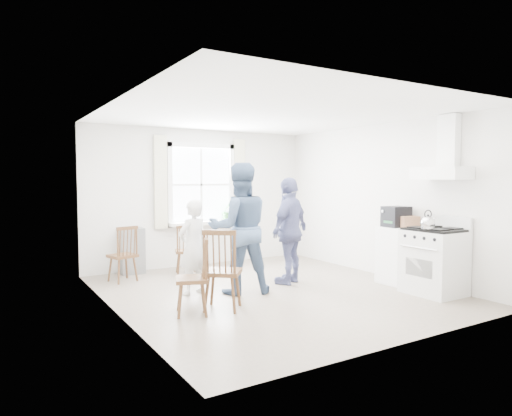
% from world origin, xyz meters
% --- Properties ---
extents(room_shell, '(4.62, 5.12, 2.64)m').
position_xyz_m(room_shell, '(0.00, 0.00, 1.30)').
color(room_shell, gray).
rests_on(room_shell, ground).
extents(window_assembly, '(1.88, 0.24, 1.70)m').
position_xyz_m(window_assembly, '(0.00, 2.45, 1.46)').
color(window_assembly, white).
rests_on(window_assembly, room_shell).
extents(range_hood, '(0.45, 0.76, 0.94)m').
position_xyz_m(range_hood, '(2.07, -1.35, 1.90)').
color(range_hood, white).
rests_on(range_hood, room_shell).
extents(shelf_unit, '(0.40, 0.30, 0.80)m').
position_xyz_m(shelf_unit, '(-1.40, 2.33, 0.40)').
color(shelf_unit, slate).
rests_on(shelf_unit, ground).
extents(gas_stove, '(0.68, 0.76, 1.12)m').
position_xyz_m(gas_stove, '(1.91, -1.35, 0.48)').
color(gas_stove, silver).
rests_on(gas_stove, ground).
extents(kettle, '(0.20, 0.20, 0.28)m').
position_xyz_m(kettle, '(1.67, -1.42, 1.04)').
color(kettle, silver).
rests_on(kettle, gas_stove).
extents(low_cabinet, '(0.50, 0.55, 0.90)m').
position_xyz_m(low_cabinet, '(1.98, -0.65, 0.45)').
color(low_cabinet, white).
rests_on(low_cabinet, ground).
extents(stereo_stack, '(0.39, 0.35, 0.33)m').
position_xyz_m(stereo_stack, '(1.98, -0.58, 1.06)').
color(stereo_stack, black).
rests_on(stereo_stack, low_cabinet).
extents(cardboard_box, '(0.33, 0.27, 0.18)m').
position_xyz_m(cardboard_box, '(2.04, -0.77, 0.99)').
color(cardboard_box, '#AC7653').
rests_on(cardboard_box, low_cabinet).
extents(windsor_chair_a, '(0.47, 0.46, 0.92)m').
position_xyz_m(windsor_chair_a, '(-1.68, 1.71, 0.56)').
color(windsor_chair_a, '#482C17').
rests_on(windsor_chair_a, ground).
extents(windsor_chair_b, '(0.61, 0.61, 1.05)m').
position_xyz_m(windsor_chair_b, '(-1.12, -0.54, 0.64)').
color(windsor_chair_b, '#482C17').
rests_on(windsor_chair_b, ground).
extents(windsor_chair_c, '(0.51, 0.51, 0.95)m').
position_xyz_m(windsor_chair_c, '(-1.37, -0.48, 0.58)').
color(windsor_chair_c, '#482C17').
rests_on(windsor_chair_c, ground).
extents(person_left, '(0.62, 0.62, 1.37)m').
position_xyz_m(person_left, '(-1.05, 0.46, 0.68)').
color(person_left, silver).
rests_on(person_left, ground).
extents(person_mid, '(1.14, 1.14, 1.89)m').
position_xyz_m(person_mid, '(-0.45, 0.16, 0.95)').
color(person_mid, '#425A7C').
rests_on(person_mid, ground).
extents(person_right, '(1.33, 1.33, 1.68)m').
position_xyz_m(person_right, '(0.54, 0.29, 0.84)').
color(person_right, navy).
rests_on(person_right, ground).
extents(potted_plant, '(0.25, 0.25, 0.36)m').
position_xyz_m(potted_plant, '(0.49, 2.36, 1.03)').
color(potted_plant, '#367A38').
rests_on(potted_plant, window_assembly).
extents(windsor_chair_d, '(0.47, 0.46, 0.88)m').
position_xyz_m(windsor_chair_d, '(-0.63, 1.71, 0.54)').
color(windsor_chair_d, '#482C17').
rests_on(windsor_chair_d, ground).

